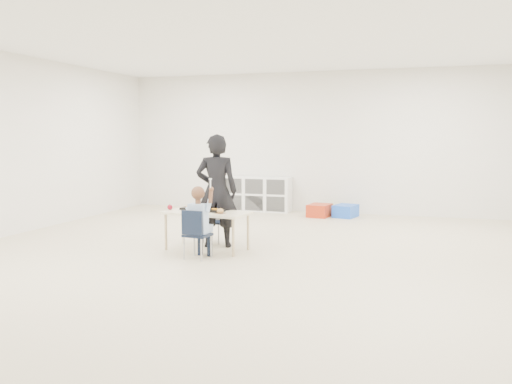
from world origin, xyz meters
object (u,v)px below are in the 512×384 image
(chair_near, at_px, (198,234))
(cubby_shelf, at_px, (257,194))
(child, at_px, (197,220))
(adult, at_px, (217,191))
(table, at_px, (207,230))

(chair_near, relative_size, cubby_shelf, 0.45)
(child, height_order, cubby_shelf, child)
(adult, bearing_deg, cubby_shelf, -95.92)
(child, height_order, adult, adult)
(table, distance_m, adult, 0.57)
(table, relative_size, child, 1.21)
(table, height_order, child, child)
(chair_near, xyz_separation_m, child, (0.00, 0.00, 0.18))
(chair_near, xyz_separation_m, adult, (-0.05, 0.76, 0.47))
(chair_near, distance_m, child, 0.18)
(table, xyz_separation_m, child, (0.09, -0.52, 0.23))
(cubby_shelf, distance_m, adult, 3.65)
(cubby_shelf, relative_size, adult, 0.90)
(child, xyz_separation_m, adult, (-0.05, 0.76, 0.29))
(table, height_order, chair_near, chair_near)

